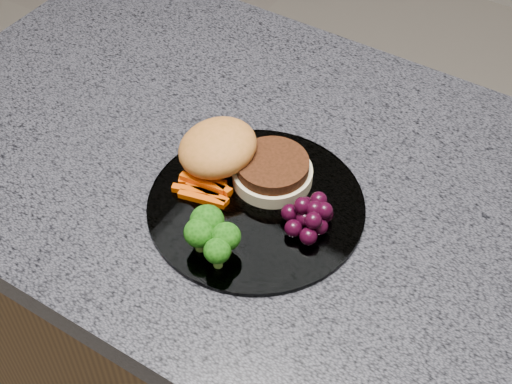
% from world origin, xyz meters
% --- Properties ---
extents(countertop, '(1.20, 0.60, 0.04)m').
position_xyz_m(countertop, '(0.00, 0.00, 0.88)').
color(countertop, '#46464F').
rests_on(countertop, island_cabinet).
extents(plate, '(0.26, 0.26, 0.01)m').
position_xyz_m(plate, '(-0.08, -0.06, 0.90)').
color(plate, white).
rests_on(plate, countertop).
extents(burger, '(0.19, 0.14, 0.05)m').
position_xyz_m(burger, '(-0.12, -0.03, 0.93)').
color(burger, beige).
rests_on(burger, plate).
extents(carrot_sticks, '(0.07, 0.05, 0.02)m').
position_xyz_m(carrot_sticks, '(-0.14, -0.08, 0.91)').
color(carrot_sticks, '#DF4B03').
rests_on(carrot_sticks, plate).
extents(broccoli, '(0.07, 0.06, 0.05)m').
position_xyz_m(broccoli, '(-0.08, -0.15, 0.93)').
color(broccoli, '#699A38').
rests_on(broccoli, plate).
extents(grape_bunch, '(0.06, 0.06, 0.04)m').
position_xyz_m(grape_bunch, '(-0.01, -0.06, 0.92)').
color(grape_bunch, black).
rests_on(grape_bunch, plate).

